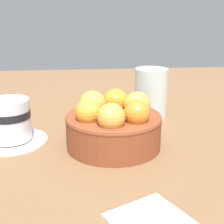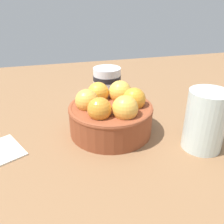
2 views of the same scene
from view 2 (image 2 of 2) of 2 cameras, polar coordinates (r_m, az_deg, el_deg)
ground_plane at (r=50.26cm, az=-0.30°, el=-6.50°), size 148.82×113.86×3.85cm
terracotta_bowl at (r=47.19cm, az=-0.26°, el=-0.26°), size 16.84×16.84×9.52cm
coffee_cup at (r=64.72cm, az=-1.21°, el=6.99°), size 12.99×12.99×8.07cm
water_glass at (r=44.81cm, az=21.70°, el=-1.93°), size 7.14×7.14×11.10cm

